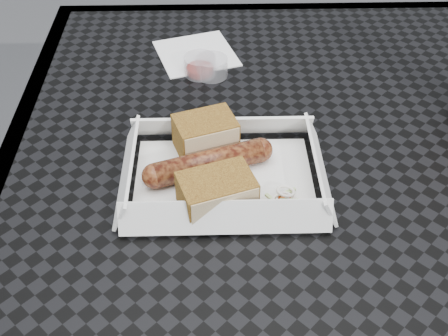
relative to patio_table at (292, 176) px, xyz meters
name	(u,v)px	position (x,y,z in m)	size (l,w,h in m)	color
patio_table	(292,176)	(0.00, 0.00, 0.00)	(0.80, 0.80, 0.74)	black
food_tray	(224,179)	(-0.10, -0.09, 0.08)	(0.22, 0.15, 0.00)	white
bratwurst	(209,163)	(-0.12, -0.08, 0.10)	(0.16, 0.08, 0.03)	brown
bread_near	(205,135)	(-0.12, -0.03, 0.10)	(0.08, 0.05, 0.05)	brown
bread_far	(217,193)	(-0.11, -0.13, 0.10)	(0.08, 0.06, 0.04)	brown
veg_garnish	(281,201)	(-0.03, -0.13, 0.08)	(0.03, 0.03, 0.00)	#E24609
napkin	(196,53)	(-0.14, 0.22, 0.08)	(0.12, 0.12, 0.00)	white
condiment_cup_sauce	(200,65)	(-0.13, 0.16, 0.09)	(0.05, 0.05, 0.03)	maroon
condiment_cup_empty	(212,67)	(-0.12, 0.15, 0.09)	(0.05, 0.05, 0.03)	silver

